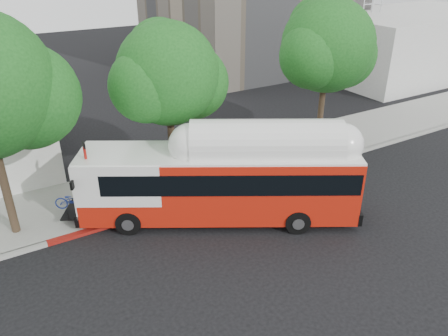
% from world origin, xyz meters
% --- Properties ---
extents(ground, '(120.00, 120.00, 0.00)m').
position_xyz_m(ground, '(0.00, 0.00, 0.00)').
color(ground, black).
rests_on(ground, ground).
extents(sidewalk, '(60.00, 5.00, 0.15)m').
position_xyz_m(sidewalk, '(0.00, 6.50, 0.07)').
color(sidewalk, gray).
rests_on(sidewalk, ground).
extents(curb_strip, '(60.00, 0.30, 0.15)m').
position_xyz_m(curb_strip, '(0.00, 3.90, 0.07)').
color(curb_strip, gray).
rests_on(curb_strip, ground).
extents(red_curb_segment, '(10.00, 0.32, 0.16)m').
position_xyz_m(red_curb_segment, '(-3.00, 3.90, 0.08)').
color(red_curb_segment, maroon).
rests_on(red_curb_segment, ground).
extents(street_tree_mid, '(5.75, 5.00, 8.62)m').
position_xyz_m(street_tree_mid, '(-0.59, 6.06, 5.91)').
color(street_tree_mid, '#2D2116').
rests_on(street_tree_mid, ground).
extents(street_tree_right, '(6.21, 5.40, 9.18)m').
position_xyz_m(street_tree_right, '(9.44, 5.86, 6.26)').
color(street_tree_right, '#2D2116').
rests_on(street_tree_right, ground).
extents(horizon_block, '(20.00, 12.00, 6.00)m').
position_xyz_m(horizon_block, '(30.00, 16.00, 3.00)').
color(horizon_block, silver).
rests_on(horizon_block, ground).
extents(transit_bus, '(12.74, 8.69, 3.96)m').
position_xyz_m(transit_bus, '(-0.43, 1.91, 1.85)').
color(transit_bus, red).
rests_on(transit_bus, ground).
extents(signal_pole, '(0.12, 0.40, 4.23)m').
position_xyz_m(signal_pole, '(-5.75, 4.25, 2.17)').
color(signal_pole, '#AA1712').
rests_on(signal_pole, ground).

